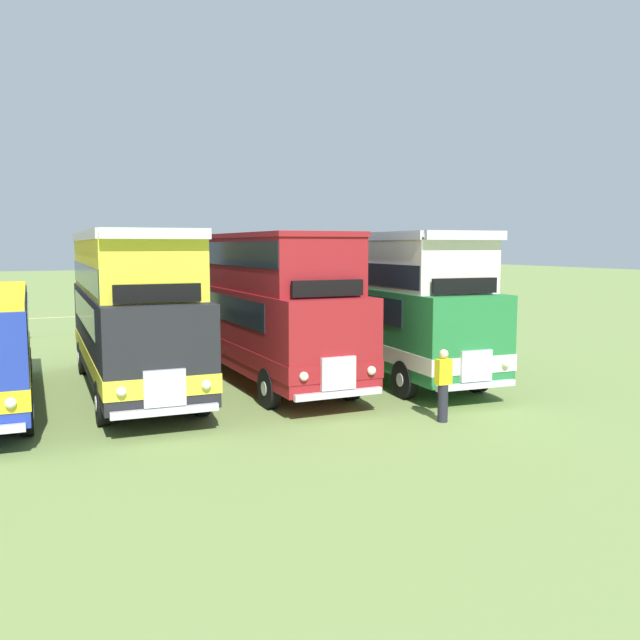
{
  "coord_description": "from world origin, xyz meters",
  "views": [
    {
      "loc": [
        2.99,
        -19.25,
        4.14
      ],
      "look_at": [
        11.45,
        -0.44,
        1.86
      ],
      "focal_mm": 38.05,
      "sensor_mm": 36.0,
      "label": 1
    }
  ],
  "objects_px": {
    "bus_seventh_in_row": "(265,301)",
    "bus_eighth_in_row": "(381,300)",
    "marshal_person": "(443,385)",
    "bus_sixth_in_row": "(131,308)"
  },
  "relations": [
    {
      "from": "bus_sixth_in_row",
      "to": "bus_seventh_in_row",
      "type": "height_order",
      "value": "bus_sixth_in_row"
    },
    {
      "from": "bus_seventh_in_row",
      "to": "bus_eighth_in_row",
      "type": "distance_m",
      "value": 3.97
    },
    {
      "from": "bus_seventh_in_row",
      "to": "marshal_person",
      "type": "xyz_separation_m",
      "value": [
        2.15,
        -6.36,
        -1.58
      ]
    },
    {
      "from": "bus_seventh_in_row",
      "to": "marshal_person",
      "type": "relative_size",
      "value": 5.78
    },
    {
      "from": "bus_sixth_in_row",
      "to": "marshal_person",
      "type": "distance_m",
      "value": 9.1
    },
    {
      "from": "bus_sixth_in_row",
      "to": "marshal_person",
      "type": "relative_size",
      "value": 6.08
    },
    {
      "from": "marshal_person",
      "to": "bus_sixth_in_row",
      "type": "bearing_deg",
      "value": 132.74
    },
    {
      "from": "bus_eighth_in_row",
      "to": "marshal_person",
      "type": "bearing_deg",
      "value": -106.32
    },
    {
      "from": "bus_eighth_in_row",
      "to": "marshal_person",
      "type": "relative_size",
      "value": 6.28
    },
    {
      "from": "bus_sixth_in_row",
      "to": "bus_eighth_in_row",
      "type": "relative_size",
      "value": 0.97
    }
  ]
}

